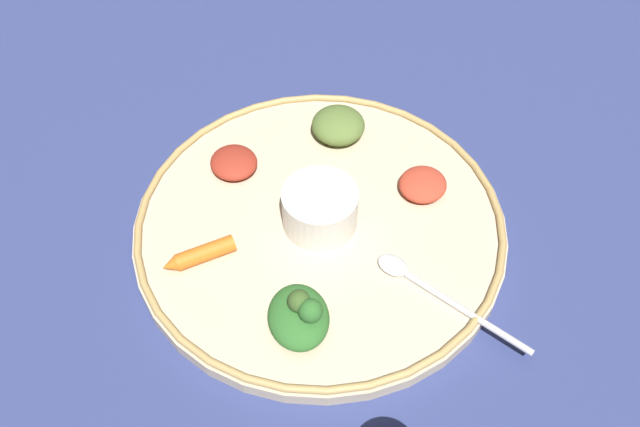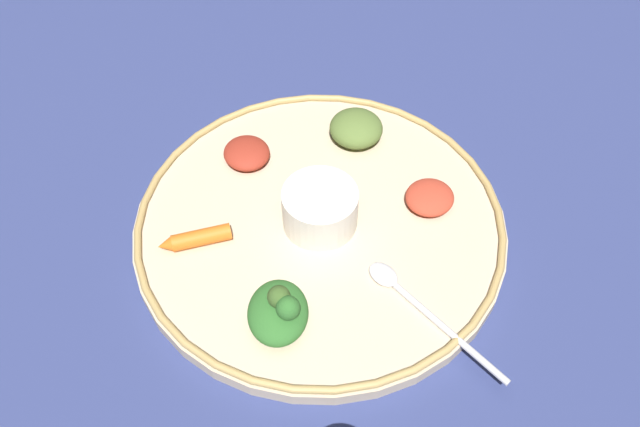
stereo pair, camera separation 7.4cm
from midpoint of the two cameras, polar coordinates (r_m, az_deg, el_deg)
ground_plane at (r=0.77m, az=2.76°, el=-1.64°), size 2.40×2.40×0.00m
platter at (r=0.76m, az=2.79°, el=-1.27°), size 0.41×0.41×0.02m
platter_rim at (r=0.75m, az=2.82°, el=-0.75°), size 0.40×0.40×0.01m
center_bowl at (r=0.73m, az=2.89°, el=0.33°), size 0.08×0.08×0.05m
spoon at (r=0.70m, az=10.84°, el=-7.36°), size 0.16×0.10×0.01m
greens_pile at (r=0.67m, az=-0.06°, el=-8.30°), size 0.08×0.09×0.05m
carrot_near_spoon at (r=0.74m, az=-7.39°, el=-2.26°), size 0.07×0.06×0.02m
mound_collards at (r=0.83m, az=5.43°, el=6.89°), size 0.08×0.08×0.03m
mound_beet at (r=0.81m, az=-3.45°, el=4.84°), size 0.08×0.08×0.02m
mound_berbere_red at (r=0.78m, az=11.74°, el=1.14°), size 0.07×0.07×0.02m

